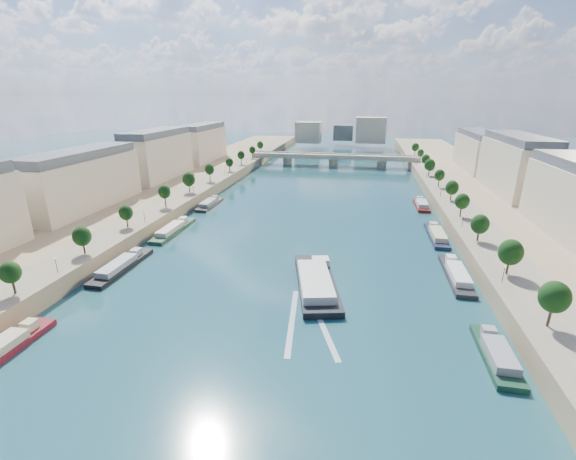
% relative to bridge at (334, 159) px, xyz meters
% --- Properties ---
extents(ground, '(700.00, 700.00, 0.00)m').
position_rel_bridge_xyz_m(ground, '(0.00, -120.38, -5.08)').
color(ground, '#0B2C32').
rests_on(ground, ground).
extents(quay_left, '(44.00, 520.00, 5.00)m').
position_rel_bridge_xyz_m(quay_left, '(-72.00, -120.38, -2.58)').
color(quay_left, '#9E8460').
rests_on(quay_left, ground).
extents(quay_right, '(44.00, 520.00, 5.00)m').
position_rel_bridge_xyz_m(quay_right, '(72.00, -120.38, -2.58)').
color(quay_right, '#9E8460').
rests_on(quay_right, ground).
extents(pave_left, '(14.00, 520.00, 0.10)m').
position_rel_bridge_xyz_m(pave_left, '(-57.00, -120.38, -0.03)').
color(pave_left, gray).
rests_on(pave_left, quay_left).
extents(pave_right, '(14.00, 520.00, 0.10)m').
position_rel_bridge_xyz_m(pave_right, '(57.00, -120.38, -0.03)').
color(pave_right, gray).
rests_on(pave_right, quay_right).
extents(trees_left, '(4.80, 268.80, 8.26)m').
position_rel_bridge_xyz_m(trees_left, '(-55.00, -118.38, 5.39)').
color(trees_left, '#382B1E').
rests_on(trees_left, ground).
extents(trees_right, '(4.80, 268.80, 8.26)m').
position_rel_bridge_xyz_m(trees_right, '(55.00, -110.38, 5.39)').
color(trees_right, '#382B1E').
rests_on(trees_right, ground).
extents(lamps_left, '(0.36, 200.36, 4.28)m').
position_rel_bridge_xyz_m(lamps_left, '(-52.50, -130.38, 2.70)').
color(lamps_left, black).
rests_on(lamps_left, ground).
extents(lamps_right, '(0.36, 200.36, 4.28)m').
position_rel_bridge_xyz_m(lamps_right, '(52.50, -115.38, 2.70)').
color(lamps_right, black).
rests_on(lamps_right, ground).
extents(buildings_left, '(16.00, 226.00, 23.20)m').
position_rel_bridge_xyz_m(buildings_left, '(-85.00, -108.38, 11.37)').
color(buildings_left, beige).
rests_on(buildings_left, ground).
extents(buildings_right, '(16.00, 226.00, 23.20)m').
position_rel_bridge_xyz_m(buildings_right, '(85.00, -108.38, 11.37)').
color(buildings_right, beige).
rests_on(buildings_right, ground).
extents(skyline, '(79.00, 42.00, 22.00)m').
position_rel_bridge_xyz_m(skyline, '(3.19, 99.14, 9.57)').
color(skyline, beige).
rests_on(skyline, ground).
extents(bridge, '(112.00, 12.00, 8.15)m').
position_rel_bridge_xyz_m(bridge, '(0.00, 0.00, 0.00)').
color(bridge, '#C1B79E').
rests_on(bridge, ground).
extents(tour_barge, '(16.15, 33.23, 4.34)m').
position_rel_bridge_xyz_m(tour_barge, '(9.25, -175.79, -3.80)').
color(tour_barge, black).
rests_on(tour_barge, ground).
extents(wake, '(13.40, 25.98, 0.04)m').
position_rel_bridge_xyz_m(wake, '(9.25, -192.28, -5.06)').
color(wake, silver).
rests_on(wake, ground).
extents(moored_barges_left, '(5.00, 155.11, 3.60)m').
position_rel_bridge_xyz_m(moored_barges_left, '(-45.50, -178.44, -4.24)').
color(moored_barges_left, '#162131').
rests_on(moored_barges_left, ground).
extents(moored_barges_right, '(5.00, 163.86, 3.60)m').
position_rel_bridge_xyz_m(moored_barges_right, '(45.50, -166.85, -4.24)').
color(moored_barges_right, black).
rests_on(moored_barges_right, ground).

